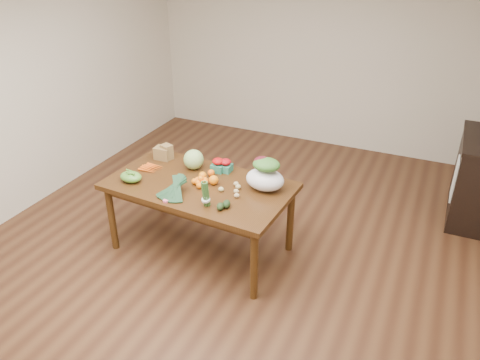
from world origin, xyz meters
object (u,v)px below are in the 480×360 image
at_px(mandarin_cluster, 201,180).
at_px(cabbage, 194,159).
at_px(dining_table, 201,217).
at_px(paper_bag, 163,152).
at_px(salad_bag, 265,176).
at_px(cabinet, 480,179).
at_px(kale_bunch, 172,189).
at_px(asparagus_bundle, 206,194).

bearing_deg(mandarin_cluster, cabbage, 130.06).
distance_m(dining_table, paper_bag, 0.82).
distance_m(cabbage, salad_bag, 0.81).
distance_m(cabinet, kale_bunch, 3.37).
relative_size(paper_bag, salad_bag, 0.62).
height_order(mandarin_cluster, asparagus_bundle, asparagus_bundle).
xyz_separation_m(paper_bag, kale_bunch, (0.51, -0.64, 0.00)).
xyz_separation_m(dining_table, kale_bunch, (-0.10, -0.32, 0.45)).
distance_m(mandarin_cluster, salad_bag, 0.61).
relative_size(dining_table, asparagus_bundle, 6.94).
distance_m(cabinet, salad_bag, 2.54).
bearing_deg(paper_bag, asparagus_bundle, -37.44).
bearing_deg(asparagus_bundle, cabbage, 130.96).
relative_size(dining_table, cabinet, 1.70).
relative_size(dining_table, kale_bunch, 4.34).
bearing_deg(cabbage, mandarin_cluster, -49.94).
bearing_deg(asparagus_bundle, paper_bag, 146.04).
distance_m(kale_bunch, asparagus_bundle, 0.36).
height_order(paper_bag, cabbage, cabbage).
xyz_separation_m(kale_bunch, salad_bag, (0.70, 0.48, 0.06)).
relative_size(dining_table, salad_bag, 4.80).
xyz_separation_m(cabbage, asparagus_bundle, (0.45, -0.59, 0.02)).
xyz_separation_m(paper_bag, asparagus_bundle, (0.86, -0.66, 0.05)).
relative_size(paper_bag, mandarin_cluster, 1.24).
relative_size(cabbage, asparagus_bundle, 0.80).
bearing_deg(salad_bag, asparagus_bundle, -125.39).
relative_size(kale_bunch, asparagus_bundle, 1.60).
xyz_separation_m(asparagus_bundle, salad_bag, (0.35, 0.49, 0.01)).
bearing_deg(asparagus_bundle, cabinet, 47.31).
bearing_deg(paper_bag, cabbage, -9.12).
bearing_deg(kale_bunch, mandarin_cluster, 71.99).
distance_m(dining_table, mandarin_cluster, 0.42).
distance_m(paper_bag, asparagus_bundle, 1.08).
bearing_deg(mandarin_cluster, salad_bag, 16.17).
bearing_deg(cabinet, dining_table, -143.91).
bearing_deg(mandarin_cluster, cabinet, 36.42).
distance_m(dining_table, cabbage, 0.58).
bearing_deg(cabbage, cabinet, 29.99).
xyz_separation_m(mandarin_cluster, salad_bag, (0.58, 0.17, 0.09)).
relative_size(cabinet, paper_bag, 4.56).
relative_size(paper_bag, cabbage, 1.11).
bearing_deg(mandarin_cluster, kale_bunch, -111.48).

